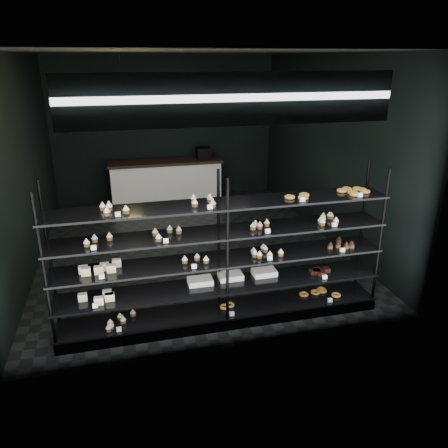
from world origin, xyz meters
name	(u,v)px	position (x,y,z in m)	size (l,w,h in m)	color
room	(187,156)	(0.00, 0.00, 1.60)	(5.01, 6.01, 3.20)	black
display_shelf	(221,276)	(-0.02, -2.45, 0.63)	(4.00, 0.50, 1.91)	black
signage	(235,99)	(0.00, -2.93, 2.75)	(3.30, 0.05, 0.50)	#0D1243
pendant_lamp	(123,111)	(-0.99, -0.91, 2.45)	(0.35, 0.35, 0.90)	black
service_counter	(167,181)	(-0.08, 2.50, 0.50)	(2.51, 0.65, 1.23)	white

